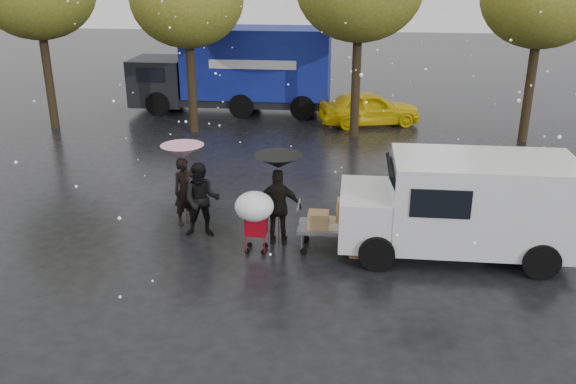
# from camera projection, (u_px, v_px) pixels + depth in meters

# --- Properties ---
(ground) EXTENTS (90.00, 90.00, 0.00)m
(ground) POSITION_uv_depth(u_px,v_px,m) (236.00, 255.00, 13.38)
(ground) COLOR black
(ground) RESTS_ON ground
(person_pink) EXTENTS (0.72, 0.71, 1.68)m
(person_pink) POSITION_uv_depth(u_px,v_px,m) (185.00, 191.00, 14.73)
(person_pink) COLOR black
(person_pink) RESTS_ON ground
(person_middle) EXTENTS (0.94, 0.78, 1.77)m
(person_middle) POSITION_uv_depth(u_px,v_px,m) (202.00, 200.00, 14.05)
(person_middle) COLOR black
(person_middle) RESTS_ON ground
(person_black) EXTENTS (1.04, 0.45, 1.77)m
(person_black) POSITION_uv_depth(u_px,v_px,m) (279.00, 207.00, 13.67)
(person_black) COLOR black
(person_black) RESTS_ON ground
(umbrella_pink) EXTENTS (1.03, 1.03, 2.00)m
(umbrella_pink) POSITION_uv_depth(u_px,v_px,m) (183.00, 151.00, 14.37)
(umbrella_pink) COLOR #4C4C4C
(umbrella_pink) RESTS_ON ground
(umbrella_black) EXTENTS (1.07, 1.07, 2.11)m
(umbrella_black) POSITION_uv_depth(u_px,v_px,m) (278.00, 161.00, 13.29)
(umbrella_black) COLOR #4C4C4C
(umbrella_black) RESTS_ON ground
(vendor_cart) EXTENTS (1.52, 0.80, 1.27)m
(vendor_cart) POSITION_uv_depth(u_px,v_px,m) (336.00, 220.00, 13.37)
(vendor_cart) COLOR slate
(vendor_cart) RESTS_ON ground
(shopping_cart) EXTENTS (0.84, 0.84, 1.46)m
(shopping_cart) POSITION_uv_depth(u_px,v_px,m) (255.00, 209.00, 13.07)
(shopping_cart) COLOR #A40917
(shopping_cart) RESTS_ON ground
(white_van) EXTENTS (4.91, 2.18, 2.20)m
(white_van) POSITION_uv_depth(u_px,v_px,m) (462.00, 204.00, 13.08)
(white_van) COLOR white
(white_van) RESTS_ON ground
(blue_truck) EXTENTS (8.30, 2.60, 3.50)m
(blue_truck) POSITION_uv_depth(u_px,v_px,m) (238.00, 70.00, 25.45)
(blue_truck) COLOR navy
(blue_truck) RESTS_ON ground
(box_ground_near) EXTENTS (0.55, 0.46, 0.47)m
(box_ground_near) POSITION_uv_depth(u_px,v_px,m) (362.00, 246.00, 13.30)
(box_ground_near) COLOR #8D603D
(box_ground_near) RESTS_ON ground
(box_ground_far) EXTENTS (0.47, 0.42, 0.31)m
(box_ground_far) POSITION_uv_depth(u_px,v_px,m) (361.00, 240.00, 13.76)
(box_ground_far) COLOR #8D603D
(box_ground_far) RESTS_ON ground
(yellow_taxi) EXTENTS (4.18, 2.53, 1.33)m
(yellow_taxi) POSITION_uv_depth(u_px,v_px,m) (369.00, 108.00, 23.75)
(yellow_taxi) COLOR yellow
(yellow_taxi) RESTS_ON ground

